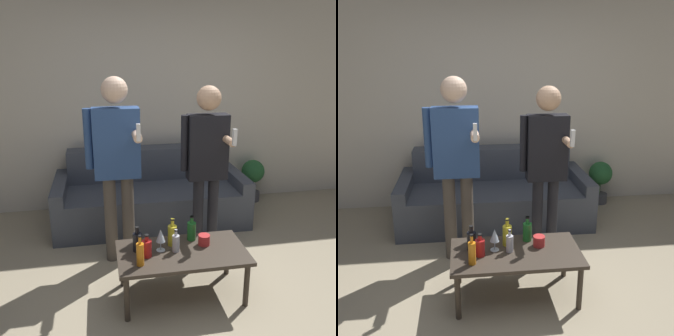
{
  "view_description": "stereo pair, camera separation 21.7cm",
  "coord_description": "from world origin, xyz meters",
  "views": [
    {
      "loc": [
        -0.67,
        -2.31,
        1.93
      ],
      "look_at": [
        -0.09,
        0.74,
        0.95
      ],
      "focal_mm": 40.0,
      "sensor_mm": 36.0,
      "label": 1
    },
    {
      "loc": [
        -0.45,
        -2.35,
        1.93
      ],
      "look_at": [
        -0.09,
        0.74,
        0.95
      ],
      "focal_mm": 40.0,
      "sensor_mm": 36.0,
      "label": 2
    }
  ],
  "objects": [
    {
      "name": "couch",
      "position": [
        -0.12,
        1.76,
        0.29
      ],
      "size": [
        2.16,
        0.95,
        0.81
      ],
      "color": "#474C56",
      "rests_on": "ground_plane"
    },
    {
      "name": "cup_on_table",
      "position": [
        0.13,
        0.32,
        0.45
      ],
      "size": [
        0.1,
        0.1,
        0.09
      ],
      "color": "red",
      "rests_on": "coffee_table"
    },
    {
      "name": "bottle_dark",
      "position": [
        -0.42,
        0.12,
        0.5
      ],
      "size": [
        0.06,
        0.06,
        0.24
      ],
      "color": "orange",
      "rests_on": "coffee_table"
    },
    {
      "name": "bottle_orange",
      "position": [
        -0.12,
        0.26,
        0.48
      ],
      "size": [
        0.06,
        0.06,
        0.19
      ],
      "color": "silver",
      "rests_on": "coffee_table"
    },
    {
      "name": "potted_plant",
      "position": [
        1.3,
        2.08,
        0.35
      ],
      "size": [
        0.3,
        0.3,
        0.56
      ],
      "color": "#4C4C51",
      "rests_on": "ground_plane"
    },
    {
      "name": "bottle_yellow",
      "position": [
        -0.13,
        0.37,
        0.5
      ],
      "size": [
        0.08,
        0.08,
        0.23
      ],
      "color": "yellow",
      "rests_on": "coffee_table"
    },
    {
      "name": "ground_plane",
      "position": [
        0.0,
        0.0,
        0.0
      ],
      "size": [
        16.0,
        16.0,
        0.0
      ],
      "primitive_type": "plane",
      "color": "tan"
    },
    {
      "name": "bottle_green",
      "position": [
        -0.36,
        0.23,
        0.48
      ],
      "size": [
        0.08,
        0.08,
        0.19
      ],
      "color": "#B21E1E",
      "rests_on": "coffee_table"
    },
    {
      "name": "person_standing_right",
      "position": [
        0.28,
        0.84,
        0.99
      ],
      "size": [
        0.43,
        0.41,
        1.64
      ],
      "color": "#232328",
      "rests_on": "ground_plane"
    },
    {
      "name": "person_standing_left",
      "position": [
        -0.53,
        0.92,
        1.03
      ],
      "size": [
        0.48,
        0.44,
        1.73
      ],
      "color": "brown",
      "rests_on": "ground_plane"
    },
    {
      "name": "coffee_table",
      "position": [
        -0.07,
        0.26,
        0.36
      ],
      "size": [
        1.03,
        0.55,
        0.41
      ],
      "color": "#3D3328",
      "rests_on": "ground_plane"
    },
    {
      "name": "bottle_clear",
      "position": [
        0.05,
        0.43,
        0.49
      ],
      "size": [
        0.07,
        0.07,
        0.21
      ],
      "color": "#23752D",
      "rests_on": "coffee_table"
    },
    {
      "name": "bottle_red",
      "position": [
        -0.42,
        0.33,
        0.49
      ],
      "size": [
        0.07,
        0.07,
        0.21
      ],
      "color": "black",
      "rests_on": "coffee_table"
    },
    {
      "name": "wall_back",
      "position": [
        0.0,
        2.29,
        1.35
      ],
      "size": [
        8.0,
        0.06,
        2.7
      ],
      "color": "beige",
      "rests_on": "ground_plane"
    },
    {
      "name": "wine_glass_near",
      "position": [
        -0.24,
        0.3,
        0.53
      ],
      "size": [
        0.07,
        0.07,
        0.18
      ],
      "color": "silver",
      "rests_on": "coffee_table"
    }
  ]
}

